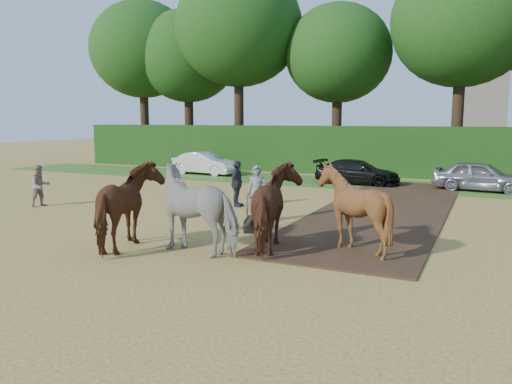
{
  "coord_description": "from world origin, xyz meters",
  "views": [
    {
      "loc": [
        5.01,
        -12.17,
        3.42
      ],
      "look_at": [
        -0.88,
        0.33,
        1.4
      ],
      "focal_mm": 35.0,
      "sensor_mm": 36.0,
      "label": 1
    }
  ],
  "objects_px": {
    "spectator_near": "(40,186)",
    "spectator_far": "(237,184)",
    "parked_cars": "(487,177)",
    "plough_team": "(241,207)",
    "church": "(489,31)"
  },
  "relations": [
    {
      "from": "spectator_near",
      "to": "spectator_far",
      "type": "relative_size",
      "value": 0.9
    },
    {
      "from": "spectator_near",
      "to": "church",
      "type": "height_order",
      "value": "church"
    },
    {
      "from": "spectator_near",
      "to": "parked_cars",
      "type": "distance_m",
      "value": 19.94
    },
    {
      "from": "spectator_near",
      "to": "church",
      "type": "distance_m",
      "value": 56.74
    },
    {
      "from": "spectator_near",
      "to": "spectator_far",
      "type": "xyz_separation_m",
      "value": [
        7.04,
        3.27,
        0.09
      ]
    },
    {
      "from": "plough_team",
      "to": "parked_cars",
      "type": "height_order",
      "value": "plough_team"
    },
    {
      "from": "parked_cars",
      "to": "spectator_far",
      "type": "bearing_deg",
      "value": -135.26
    },
    {
      "from": "spectator_far",
      "to": "parked_cars",
      "type": "bearing_deg",
      "value": -53.37
    },
    {
      "from": "spectator_far",
      "to": "plough_team",
      "type": "bearing_deg",
      "value": -159.78
    },
    {
      "from": "spectator_far",
      "to": "plough_team",
      "type": "relative_size",
      "value": 0.24
    },
    {
      "from": "spectator_near",
      "to": "plough_team",
      "type": "bearing_deg",
      "value": -85.77
    },
    {
      "from": "spectator_far",
      "to": "parked_cars",
      "type": "height_order",
      "value": "spectator_far"
    },
    {
      "from": "church",
      "to": "spectator_near",
      "type": "bearing_deg",
      "value": -105.73
    },
    {
      "from": "spectator_near",
      "to": "church",
      "type": "relative_size",
      "value": 0.06
    },
    {
      "from": "plough_team",
      "to": "parked_cars",
      "type": "relative_size",
      "value": 0.25
    }
  ]
}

